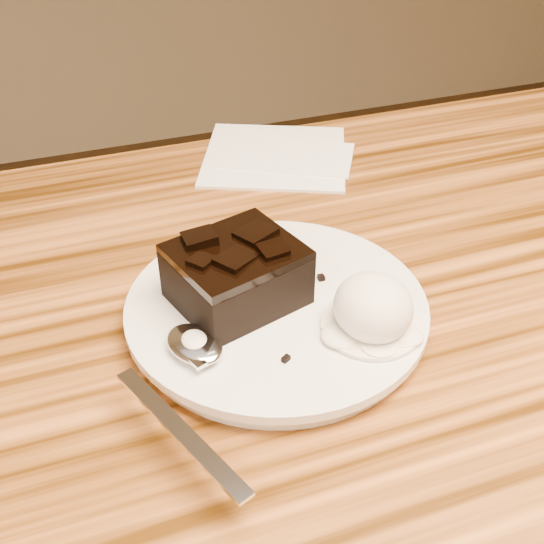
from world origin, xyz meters
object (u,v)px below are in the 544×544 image
object	(u,v)px
brownie	(237,278)
spoon	(195,346)
plate	(276,311)
ice_cream_scoop	(373,307)
napkin	(275,155)

from	to	relation	value
brownie	spoon	xyz separation A→B (m)	(-0.04, -0.05, -0.02)
brownie	plate	bearing A→B (deg)	-25.55
brownie	ice_cream_scoop	xyz separation A→B (m)	(0.08, -0.06, -0.00)
spoon	napkin	bearing A→B (deg)	39.37
brownie	ice_cream_scoop	size ratio (longest dim) A/B	1.48
plate	ice_cream_scoop	xyz separation A→B (m)	(0.05, -0.05, 0.03)
plate	brownie	world-z (taller)	brownie
plate	napkin	bearing A→B (deg)	70.12
ice_cream_scoop	spoon	bearing A→B (deg)	171.42
spoon	napkin	size ratio (longest dim) A/B	1.23
brownie	spoon	world-z (taller)	brownie
plate	spoon	world-z (taller)	spoon
brownie	napkin	size ratio (longest dim) A/B	0.58
brownie	ice_cream_scoop	bearing A→B (deg)	-38.52
spoon	napkin	distance (m)	0.34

